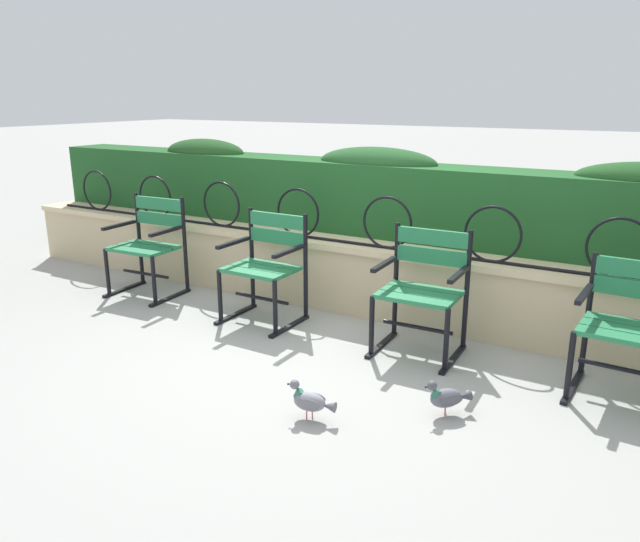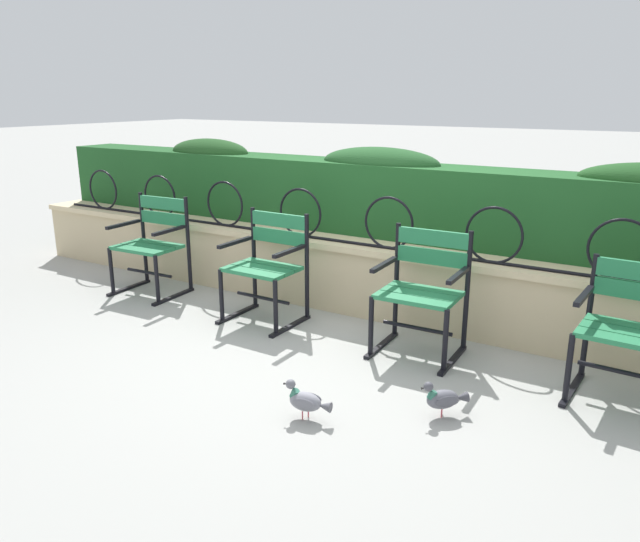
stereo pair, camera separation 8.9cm
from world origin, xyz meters
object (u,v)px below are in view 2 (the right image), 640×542
at_px(park_chair_leftmost, 153,242).
at_px(park_chair_centre_right, 423,289).
at_px(park_chair_centre_left, 268,264).
at_px(park_chair_rightmost, 632,328).
at_px(pigeon_far_side, 306,401).
at_px(pigeon_near_chairs, 443,398).

height_order(park_chair_leftmost, park_chair_centre_right, park_chair_leftmost).
distance_m(park_chair_leftmost, park_chair_centre_left, 1.32).
xyz_separation_m(park_chair_centre_right, park_chair_rightmost, (1.32, -0.03, -0.01)).
xyz_separation_m(park_chair_centre_left, park_chair_centre_right, (1.31, 0.03, 0.00)).
height_order(park_chair_centre_right, pigeon_far_side, park_chair_centre_right).
relative_size(park_chair_centre_right, pigeon_far_side, 3.00).
xyz_separation_m(park_chair_leftmost, park_chair_rightmost, (3.94, -0.03, -0.01)).
relative_size(park_chair_centre_right, pigeon_near_chairs, 3.71).
height_order(park_chair_rightmost, pigeon_far_side, park_chair_rightmost).
height_order(park_chair_leftmost, pigeon_far_side, park_chair_leftmost).
distance_m(park_chair_centre_left, park_chair_rightmost, 2.62).
bearing_deg(pigeon_far_side, park_chair_rightmost, 38.78).
bearing_deg(pigeon_far_side, pigeon_near_chairs, 33.63).
bearing_deg(park_chair_centre_left, pigeon_near_chairs, -23.32).
height_order(park_chair_centre_right, park_chair_rightmost, park_chair_centre_right).
xyz_separation_m(park_chair_leftmost, pigeon_near_chairs, (3.09, -0.80, -0.36)).
bearing_deg(park_chair_rightmost, park_chair_leftmost, 179.56).
bearing_deg(park_chair_leftmost, park_chair_centre_right, -0.03).
relative_size(park_chair_leftmost, pigeon_far_side, 3.03).
bearing_deg(park_chair_leftmost, park_chair_rightmost, -0.44).
bearing_deg(park_chair_leftmost, pigeon_near_chairs, -14.54).
distance_m(park_chair_leftmost, park_chair_centre_right, 2.62).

